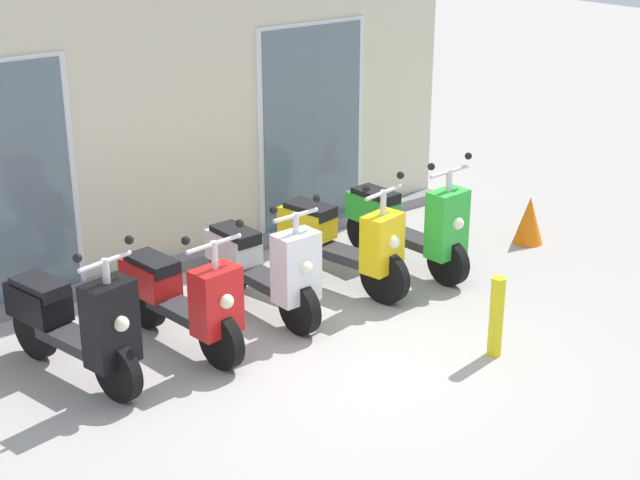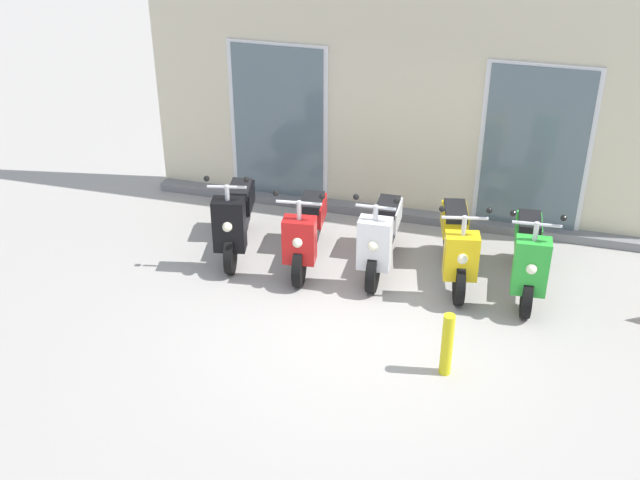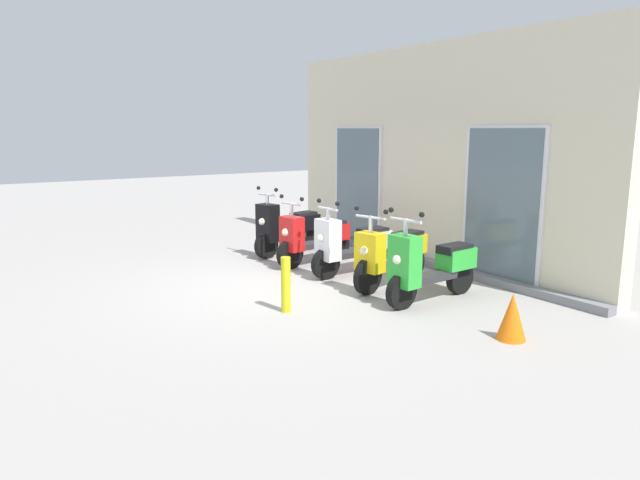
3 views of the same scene
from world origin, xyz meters
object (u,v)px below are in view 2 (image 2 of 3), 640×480
at_px(scooter_black, 236,217).
at_px(scooter_red, 306,230).
at_px(scooter_green, 529,255).
at_px(scooter_yellow, 457,244).
at_px(scooter_white, 381,235).
at_px(curb_bollard, 447,345).

height_order(scooter_black, scooter_red, scooter_black).
xyz_separation_m(scooter_black, scooter_red, (0.93, -0.02, -0.04)).
bearing_deg(scooter_green, scooter_yellow, 177.83).
height_order(scooter_black, scooter_white, scooter_black).
distance_m(scooter_white, scooter_green, 1.74).
distance_m(scooter_yellow, curb_bollard, 1.85).
height_order(scooter_yellow, scooter_green, scooter_green).
bearing_deg(scooter_green, scooter_red, -177.92).
xyz_separation_m(scooter_white, scooter_yellow, (0.91, 0.01, 0.01)).
height_order(scooter_black, scooter_green, scooter_green).
height_order(scooter_white, curb_bollard, scooter_white).
relative_size(scooter_green, curb_bollard, 2.30).
relative_size(scooter_black, scooter_white, 0.98).
xyz_separation_m(scooter_white, curb_bollard, (1.06, -1.82, -0.12)).
height_order(scooter_white, scooter_green, scooter_green).
relative_size(scooter_yellow, curb_bollard, 2.21).
height_order(scooter_yellow, curb_bollard, scooter_yellow).
bearing_deg(scooter_red, scooter_white, 7.10).
bearing_deg(scooter_yellow, scooter_red, -175.99).
distance_m(scooter_green, curb_bollard, 1.93).
xyz_separation_m(scooter_black, scooter_yellow, (2.75, 0.11, -0.01)).
xyz_separation_m(scooter_green, curb_bollard, (-0.68, -1.80, -0.13)).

